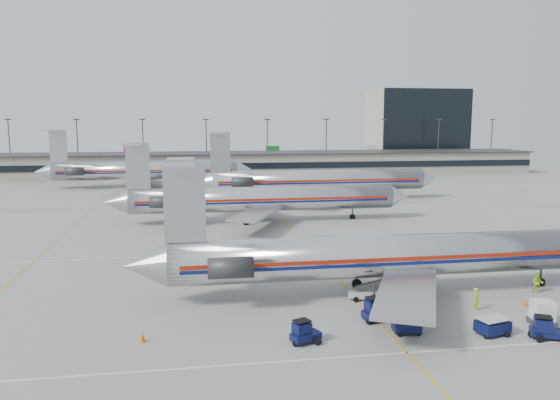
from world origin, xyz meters
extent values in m
plane|color=gray|center=(0.00, 0.00, 0.00)|extent=(260.00, 260.00, 0.00)
cube|color=silver|center=(0.00, 10.00, 0.01)|extent=(160.00, 0.15, 0.02)
cube|color=gray|center=(0.00, 98.00, 3.00)|extent=(160.00, 16.00, 6.00)
cube|color=black|center=(0.00, 89.90, 3.20)|extent=(160.00, 0.20, 1.60)
cube|color=#2D2D30|center=(0.00, 98.00, 6.10)|extent=(162.00, 17.00, 0.30)
cylinder|color=#38383D|center=(-63.00, 112.00, 7.50)|extent=(0.30, 0.30, 15.00)
cube|color=#2D2D30|center=(-63.00, 112.00, 15.10)|extent=(1.60, 0.40, 0.35)
cylinder|color=#38383D|center=(-45.00, 112.00, 7.50)|extent=(0.30, 0.30, 15.00)
cube|color=#2D2D30|center=(-45.00, 112.00, 15.10)|extent=(1.60, 0.40, 0.35)
cylinder|color=#38383D|center=(-27.00, 112.00, 7.50)|extent=(0.30, 0.30, 15.00)
cube|color=#2D2D30|center=(-27.00, 112.00, 15.10)|extent=(1.60, 0.40, 0.35)
cylinder|color=#38383D|center=(-9.00, 112.00, 7.50)|extent=(0.30, 0.30, 15.00)
cube|color=#2D2D30|center=(-9.00, 112.00, 15.10)|extent=(1.60, 0.40, 0.35)
cylinder|color=#38383D|center=(9.00, 112.00, 7.50)|extent=(0.30, 0.30, 15.00)
cube|color=#2D2D30|center=(9.00, 112.00, 15.10)|extent=(1.60, 0.40, 0.35)
cylinder|color=#38383D|center=(27.00, 112.00, 7.50)|extent=(0.30, 0.30, 15.00)
cube|color=#2D2D30|center=(27.00, 112.00, 15.10)|extent=(1.60, 0.40, 0.35)
cylinder|color=#38383D|center=(45.00, 112.00, 7.50)|extent=(0.30, 0.30, 15.00)
cube|color=#2D2D30|center=(45.00, 112.00, 15.10)|extent=(1.60, 0.40, 0.35)
cylinder|color=#38383D|center=(63.00, 112.00, 7.50)|extent=(0.30, 0.30, 15.00)
cube|color=#2D2D30|center=(63.00, 112.00, 15.10)|extent=(1.60, 0.40, 0.35)
cylinder|color=#38383D|center=(81.00, 112.00, 7.50)|extent=(0.30, 0.30, 15.00)
cube|color=#2D2D30|center=(81.00, 112.00, 15.10)|extent=(1.60, 0.40, 0.35)
cube|color=tan|center=(62.00, 128.00, 12.50)|extent=(30.00, 20.00, 25.00)
cylinder|color=silver|center=(3.84, -6.42, 3.36)|extent=(38.40, 3.55, 3.55)
cone|color=#ABABAF|center=(-17.08, -6.42, 3.36)|extent=(3.46, 3.55, 3.55)
cube|color=maroon|center=(3.84, -8.20, 3.50)|extent=(36.48, 0.05, 0.34)
cube|color=#0B144F|center=(3.84, -8.20, 3.12)|extent=(36.48, 0.05, 0.27)
cube|color=#ABABAF|center=(1.92, 0.30, 2.40)|extent=(8.93, 13.01, 0.31)
cube|color=#ABABAF|center=(1.92, -13.14, 2.40)|extent=(8.93, 13.01, 0.31)
cube|color=#ABABAF|center=(-13.92, -6.42, 8.40)|extent=(3.26, 0.24, 6.53)
cube|color=#ABABAF|center=(-14.20, -6.42, 11.47)|extent=(2.30, 10.08, 0.17)
cylinder|color=#2D2D30|center=(-10.56, -3.68, 3.65)|extent=(3.46, 1.63, 1.63)
cylinder|color=#2D2D30|center=(-10.56, -9.15, 3.65)|extent=(3.46, 1.63, 1.63)
cylinder|color=#2D2D30|center=(17.28, -6.42, 0.79)|extent=(0.19, 0.19, 1.58)
cylinder|color=#2D2D30|center=(0.96, -8.72, 0.79)|extent=(0.19, 0.19, 1.58)
cylinder|color=#2D2D30|center=(0.96, -4.12, 0.79)|extent=(0.19, 0.19, 1.58)
cylinder|color=black|center=(17.28, -6.42, 0.34)|extent=(0.86, 0.29, 0.86)
cylinder|color=silver|center=(-2.99, 28.91, 3.36)|extent=(38.41, 3.55, 3.55)
cone|color=silver|center=(17.76, 28.91, 3.36)|extent=(3.07, 3.55, 3.55)
cone|color=#ABABAF|center=(-23.92, 28.91, 3.36)|extent=(3.46, 3.55, 3.55)
cube|color=maroon|center=(-2.99, 27.12, 3.50)|extent=(36.49, 0.05, 0.34)
cube|color=#0B144F|center=(-2.99, 27.12, 3.12)|extent=(36.49, 0.05, 0.27)
cube|color=#ABABAF|center=(-4.91, 35.63, 2.40)|extent=(8.93, 13.02, 0.31)
cube|color=#ABABAF|center=(-4.91, 22.19, 2.40)|extent=(8.93, 13.02, 0.31)
cube|color=#ABABAF|center=(-20.75, 28.91, 8.40)|extent=(3.26, 0.24, 6.53)
cube|color=#ABABAF|center=(-21.04, 28.91, 11.47)|extent=(2.30, 10.08, 0.17)
cylinder|color=#2D2D30|center=(-17.39, 31.65, 3.65)|extent=(3.46, 1.63, 1.63)
cylinder|color=#2D2D30|center=(-17.39, 26.17, 3.65)|extent=(3.46, 1.63, 1.63)
cylinder|color=#2D2D30|center=(10.46, 28.91, 0.79)|extent=(0.19, 0.19, 1.58)
cylinder|color=#2D2D30|center=(-5.87, 26.61, 0.79)|extent=(0.19, 0.19, 1.58)
cylinder|color=#2D2D30|center=(-5.87, 31.21, 0.79)|extent=(0.19, 0.19, 1.58)
cylinder|color=black|center=(10.46, 28.91, 0.34)|extent=(0.86, 0.29, 0.86)
cylinder|color=silver|center=(10.10, 49.22, 3.66)|extent=(39.76, 3.87, 3.87)
cone|color=silver|center=(31.65, 49.22, 3.66)|extent=(3.35, 3.87, 3.87)
cone|color=#ABABAF|center=(-11.67, 49.22, 3.66)|extent=(3.77, 3.87, 3.87)
cube|color=maroon|center=(10.10, 47.28, 3.82)|extent=(37.77, 0.05, 0.37)
cube|color=#0B144F|center=(10.10, 47.28, 3.40)|extent=(37.77, 0.05, 0.29)
cube|color=#ABABAF|center=(8.01, 56.55, 2.62)|extent=(9.73, 14.19, 0.33)
cube|color=#ABABAF|center=(8.01, 41.90, 2.62)|extent=(9.73, 14.19, 0.33)
cube|color=#ABABAF|center=(-8.21, 49.22, 9.16)|extent=(3.56, 0.26, 7.12)
cube|color=#ABABAF|center=(-8.53, 49.22, 12.50)|extent=(2.51, 10.99, 0.19)
cylinder|color=#2D2D30|center=(-4.55, 52.21, 3.98)|extent=(3.77, 1.78, 1.78)
cylinder|color=#2D2D30|center=(-4.55, 46.24, 3.98)|extent=(3.77, 1.78, 1.78)
cylinder|color=#2D2D30|center=(23.70, 49.22, 0.86)|extent=(0.21, 0.21, 1.73)
cylinder|color=#2D2D30|center=(6.96, 46.71, 0.86)|extent=(0.21, 0.21, 1.73)
cylinder|color=#2D2D30|center=(6.96, 51.74, 0.86)|extent=(0.21, 0.21, 1.73)
cylinder|color=black|center=(23.70, 49.22, 0.37)|extent=(0.94, 0.31, 0.94)
cylinder|color=silver|center=(-23.26, 74.97, 3.69)|extent=(40.07, 3.90, 3.90)
cone|color=silver|center=(-1.54, 74.97, 3.69)|extent=(3.37, 3.90, 3.90)
cone|color=#ABABAF|center=(-45.20, 74.97, 3.69)|extent=(3.80, 3.90, 3.90)
cube|color=maroon|center=(-23.26, 73.01, 3.85)|extent=(38.07, 0.05, 0.37)
cube|color=#0B144F|center=(-23.26, 73.01, 3.43)|extent=(38.07, 0.05, 0.30)
cube|color=#ABABAF|center=(-25.37, 82.35, 2.64)|extent=(9.81, 14.30, 0.34)
cube|color=#ABABAF|center=(-25.37, 67.59, 2.64)|extent=(9.81, 14.30, 0.34)
cube|color=#ABABAF|center=(-41.72, 74.97, 9.23)|extent=(3.59, 0.26, 7.17)
cube|color=#ABABAF|center=(-42.03, 74.97, 12.60)|extent=(2.53, 11.07, 0.19)
cylinder|color=#2D2D30|center=(-38.03, 77.98, 4.01)|extent=(3.80, 1.79, 1.79)
cylinder|color=#2D2D30|center=(-38.03, 71.97, 4.01)|extent=(3.80, 1.79, 1.79)
cylinder|color=#2D2D30|center=(-9.56, 74.97, 0.87)|extent=(0.21, 0.21, 1.74)
cylinder|color=#2D2D30|center=(-26.43, 72.44, 0.87)|extent=(0.21, 0.21, 1.74)
cylinder|color=#2D2D30|center=(-26.43, 77.50, 0.87)|extent=(0.21, 0.21, 1.74)
cylinder|color=black|center=(-9.56, 74.97, 0.37)|extent=(0.95, 0.32, 0.95)
cube|color=#0A0E37|center=(-6.06, -15.49, 0.50)|extent=(2.22, 1.70, 0.45)
cube|color=#0A0E37|center=(-6.33, -15.49, 1.04)|extent=(1.36, 1.26, 0.82)
cube|color=black|center=(-6.33, -15.49, 1.59)|extent=(1.30, 1.20, 0.07)
cylinder|color=black|center=(-5.33, -15.04, 0.25)|extent=(0.51, 0.16, 0.51)
cylinder|color=black|center=(-5.33, -15.95, 0.25)|extent=(0.51, 0.16, 0.51)
cylinder|color=black|center=(-6.78, -15.04, 0.25)|extent=(0.51, 0.16, 0.51)
cylinder|color=black|center=(-6.78, -15.95, 0.25)|extent=(0.51, 0.16, 0.51)
cube|color=#0A0E37|center=(0.05, -12.43, 0.57)|extent=(2.45, 1.55, 0.52)
cube|color=#0A0E37|center=(-0.26, -12.43, 1.19)|extent=(1.42, 1.25, 0.93)
cube|color=black|center=(-0.26, -12.43, 1.81)|extent=(1.36, 1.19, 0.08)
cylinder|color=black|center=(0.87, -11.91, 0.29)|extent=(0.58, 0.19, 0.58)
cylinder|color=black|center=(0.87, -12.94, 0.29)|extent=(0.58, 0.19, 0.58)
cylinder|color=black|center=(-0.78, -11.91, 0.29)|extent=(0.58, 0.19, 0.58)
cylinder|color=black|center=(-0.78, -12.94, 0.29)|extent=(0.58, 0.19, 0.58)
cube|color=#0A0E37|center=(10.12, -17.46, 0.51)|extent=(2.28, 1.80, 0.46)
cube|color=#0A0E37|center=(9.84, -17.46, 1.07)|extent=(1.40, 1.32, 0.83)
cube|color=black|center=(9.84, -17.46, 1.62)|extent=(1.34, 1.25, 0.07)
cylinder|color=black|center=(10.86, -17.00, 0.26)|extent=(0.52, 0.17, 0.52)
cylinder|color=black|center=(10.86, -17.92, 0.26)|extent=(0.52, 0.17, 0.52)
cylinder|color=black|center=(9.37, -17.00, 0.26)|extent=(0.52, 0.17, 0.52)
cylinder|color=black|center=(9.37, -17.92, 0.26)|extent=(0.52, 0.17, 0.52)
cube|color=#0A0E37|center=(1.21, -14.93, 0.54)|extent=(2.02, 1.51, 0.69)
cube|color=#9F9F9F|center=(1.21, -14.93, 1.04)|extent=(2.02, 1.51, 0.06)
cylinder|color=black|center=(1.90, -14.38, 0.18)|extent=(0.36, 0.14, 0.36)
cylinder|color=black|center=(1.90, -15.47, 0.18)|extent=(0.36, 0.14, 0.36)
cylinder|color=black|center=(0.52, -14.38, 0.18)|extent=(0.36, 0.14, 0.36)
cylinder|color=black|center=(0.52, -15.47, 0.18)|extent=(0.36, 0.14, 0.36)
cube|color=#0A0E37|center=(6.98, -16.12, 0.61)|extent=(2.40, 1.91, 0.78)
cube|color=#9F9F9F|center=(6.98, -16.12, 1.17)|extent=(2.40, 1.91, 0.07)
cylinder|color=black|center=(7.76, -15.50, 0.20)|extent=(0.40, 0.16, 0.40)
cylinder|color=black|center=(7.76, -16.73, 0.20)|extent=(0.40, 0.16, 0.40)
cylinder|color=black|center=(6.20, -15.50, 0.20)|extent=(0.40, 0.16, 0.40)
cylinder|color=black|center=(6.20, -16.73, 0.20)|extent=(0.40, 0.16, 0.40)
cube|color=#2D2D30|center=(11.56, -14.94, 0.23)|extent=(1.89, 1.66, 0.28)
cube|color=silver|center=(11.56, -14.94, 1.07)|extent=(1.59, 1.52, 1.40)
cylinder|color=black|center=(12.22, -14.37, 0.11)|extent=(0.22, 0.11, 0.22)
cylinder|color=black|center=(12.22, -15.50, 0.11)|extent=(0.22, 0.11, 0.22)
cylinder|color=black|center=(10.91, -14.37, 0.11)|extent=(0.22, 0.11, 0.22)
cylinder|color=black|center=(10.91, -15.50, 0.11)|extent=(0.22, 0.11, 0.22)
cube|color=#9F9F9F|center=(0.85, -7.56, 0.40)|extent=(3.43, 2.18, 0.45)
cube|color=#2D2D30|center=(1.39, -7.56, 1.43)|extent=(3.35, 1.86, 1.16)
cylinder|color=black|center=(2.02, -7.07, 0.22)|extent=(0.45, 0.14, 0.45)
cylinder|color=black|center=(2.02, -8.05, 0.22)|extent=(0.45, 0.14, 0.45)
cylinder|color=black|center=(-0.31, -7.07, 0.22)|extent=(0.45, 0.14, 0.45)
cylinder|color=black|center=(-0.31, -8.05, 0.22)|extent=(0.45, 0.14, 0.45)
imported|color=#B5D313|center=(8.41, -11.30, 0.89)|extent=(0.77, 0.75, 1.78)
imported|color=#98CB13|center=(15.80, -8.17, 0.89)|extent=(1.09, 1.04, 1.77)
cone|color=#D85E07|center=(12.75, -11.01, 0.29)|extent=(0.51, 0.51, 0.58)
cone|color=#D85E07|center=(-16.83, -13.52, 0.33)|extent=(0.64, 0.64, 0.67)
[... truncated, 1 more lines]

